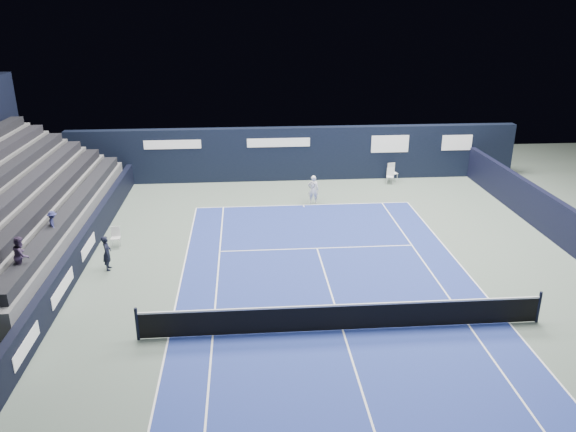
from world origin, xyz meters
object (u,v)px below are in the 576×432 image
object	(u,v)px
tennis_net	(343,316)
line_judge_chair	(116,235)
folding_chair_back_b	(392,171)
tennis_player	(313,189)
folding_chair_back_a	(390,173)

from	to	relation	value
tennis_net	line_judge_chair	bearing A→B (deg)	139.31
folding_chair_back_b	tennis_player	xyz separation A→B (m)	(-5.06, -3.54, 0.15)
line_judge_chair	folding_chair_back_a	bearing A→B (deg)	28.99
line_judge_chair	tennis_player	size ratio (longest dim) A/B	0.58
folding_chair_back_b	line_judge_chair	xyz separation A→B (m)	(-14.14, -8.35, -0.11)
tennis_net	folding_chair_back_a	bearing A→B (deg)	70.58
folding_chair_back_b	line_judge_chair	distance (m)	16.42
folding_chair_back_a	tennis_player	size ratio (longest dim) A/B	0.59
folding_chair_back_a	tennis_net	xyz separation A→B (m)	(-5.38, -15.26, -0.09)
tennis_net	folding_chair_back_b	bearing A→B (deg)	70.39
folding_chair_back_b	tennis_net	xyz separation A→B (m)	(-5.59, -15.69, -0.10)
folding_chair_back_a	tennis_player	world-z (taller)	tennis_player
folding_chair_back_b	tennis_net	distance (m)	16.66
tennis_net	tennis_player	world-z (taller)	tennis_player
line_judge_chair	tennis_net	bearing A→B (deg)	-41.32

